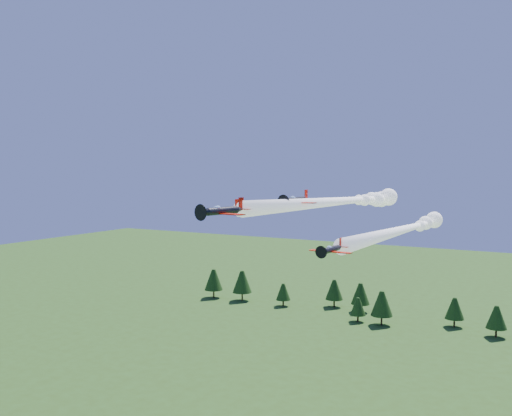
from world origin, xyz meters
The scene contains 5 objects.
plane_lead centered at (3.34, 20.73, 45.38)m, with size 15.56×57.74×3.70m.
plane_left centered at (-2.58, 32.56, 44.41)m, with size 18.34×59.17×3.70m.
plane_right centered at (13.59, 29.74, 39.78)m, with size 8.43×59.13×3.70m.
plane_slot centered at (0.24, 8.73, 46.07)m, with size 8.02×8.72×2.82m.
treeline centered at (-7.59, 109.09, 6.52)m, with size 173.05×22.60×11.75m.
Camera 1 is at (42.01, -79.93, 51.33)m, focal length 40.00 mm.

